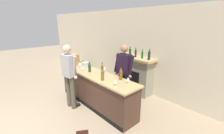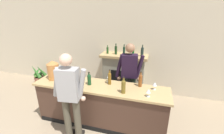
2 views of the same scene
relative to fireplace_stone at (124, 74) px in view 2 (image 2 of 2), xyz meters
The scene contains 18 objects.
wall_back_panel 0.90m from the fireplace_stone, 148.19° to the left, with size 12.00×0.07×2.75m.
bar_counter 1.53m from the fireplace_stone, 97.63° to the right, with size 2.84×0.64×0.95m.
fireplace_stone is the anchor object (origin of this frame).
potted_plant_corner 2.96m from the fireplace_stone, behind, with size 0.44×0.43×0.74m.
person_customer 2.20m from the fireplace_stone, 104.52° to the right, with size 0.66×0.34×1.77m.
person_bartender 1.00m from the fireplace_stone, 71.05° to the right, with size 0.65×0.35×1.74m.
copper_dispenser 2.05m from the fireplace_stone, 131.53° to the right, with size 0.26×0.30×0.43m.
ice_bucket_steel 1.68m from the fireplace_stone, 120.19° to the right, with size 0.22×0.22×0.17m.
wine_bottle_burgundy_dark 1.47m from the fireplace_stone, 90.81° to the right, with size 0.07×0.07×0.33m.
wine_bottle_port_short 1.65m from the fireplace_stone, 105.44° to the right, with size 0.08×0.08×0.28m.
wine_bottle_cabernet_heavy 1.77m from the fireplace_stone, 78.72° to the right, with size 0.08×0.08×0.33m.
wine_bottle_rose_blush 1.53m from the fireplace_stone, 65.20° to the right, with size 0.08×0.08×0.33m.
wine_bottle_merlot_tall 2.02m from the fireplace_stone, 122.63° to the right, with size 0.07×0.07×0.28m.
wine_glass_front_right 1.90m from the fireplace_stone, 64.70° to the right, with size 0.08×0.08×0.15m.
wine_glass_by_dispenser 1.79m from the fireplace_stone, 110.10° to the right, with size 0.08×0.08×0.15m.
wine_glass_near_bucket 1.37m from the fireplace_stone, 93.14° to the right, with size 0.08×0.08×0.19m.
wine_glass_back_row 1.70m from the fireplace_stone, 56.99° to the right, with size 0.08×0.08×0.16m.
wine_glass_front_left 1.88m from the fireplace_stone, 122.03° to the right, with size 0.08×0.08×0.18m.
Camera 2 is at (1.23, -0.24, 2.40)m, focal length 24.00 mm.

